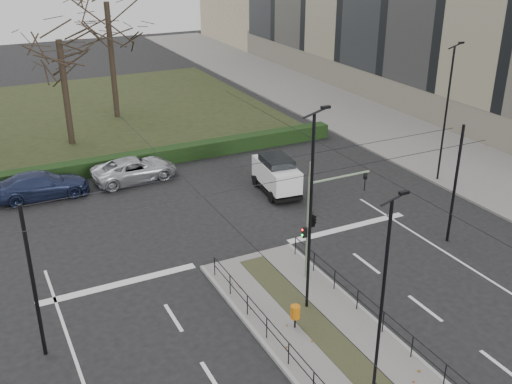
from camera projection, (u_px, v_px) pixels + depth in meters
ground at (301, 313)px, 24.10m from camera, size 140.00×140.00×0.00m
median_island at (335, 347)px, 22.03m from camera, size 4.40×15.00×0.14m
sidewalk_east at (353, 115)px, 49.45m from camera, size 8.00×90.00×0.14m
park at (32, 122)px, 47.78m from camera, size 38.00×26.00×0.10m
hedge at (62, 172)px, 36.64m from camera, size 38.00×1.00×1.00m
median_railing at (338, 328)px, 21.58m from camera, size 4.14×13.24×0.92m
catenary at (283, 221)px, 24.04m from camera, size 20.00×34.00×6.00m
traffic_light at (314, 218)px, 25.34m from camera, size 3.29×1.87×4.84m
litter_bin at (295, 312)px, 22.73m from camera, size 0.38×0.38×0.97m
streetlamp_median_near at (382, 301)px, 18.13m from camera, size 0.61×0.12×7.27m
streetlamp_median_far at (311, 213)px, 22.58m from camera, size 0.69×0.14×8.32m
streetlamp_sidewalk at (446, 113)px, 34.95m from camera, size 0.69×0.14×8.23m
parked_car_third at (42, 185)px, 34.17m from camera, size 5.32×2.41×1.51m
parked_car_fourth at (135, 169)px, 36.53m from camera, size 5.30×2.74×1.43m
white_van at (276, 174)px, 34.70m from camera, size 2.16×4.07×2.17m
bare_tree_center at (107, 11)px, 45.60m from camera, size 6.87×6.87×11.96m
bare_tree_near at (60, 48)px, 40.13m from camera, size 5.35×5.35×9.69m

